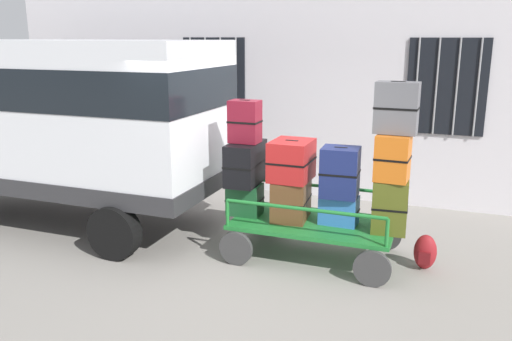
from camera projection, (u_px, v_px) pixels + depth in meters
The scene contains 16 objects.
ground_plane at pixel (253, 251), 7.00m from camera, with size 40.00×40.00×0.00m, color gray.
building_wall at pixel (313, 53), 9.02m from camera, with size 12.00×0.38×5.00m.
van at pixel (61, 113), 7.79m from camera, with size 4.84×2.12×2.72m.
luggage_cart at pixel (313, 228), 6.73m from camera, with size 2.11×1.21×0.48m.
cart_railing at pixel (314, 200), 6.64m from camera, with size 1.98×1.07×0.35m.
suitcase_left_bottom at pixel (245, 199), 6.94m from camera, with size 0.45×0.34×0.42m.
suitcase_left_middle at pixel (246, 163), 6.85m from camera, with size 0.41×0.72×0.55m.
suitcase_left_top at pixel (245, 121), 6.70m from camera, with size 0.39×0.27×0.55m.
suitcase_midleft_bottom at pixel (291, 199), 6.77m from camera, with size 0.48×0.63×0.52m.
suitcase_midleft_middle at pixel (292, 160), 6.63m from camera, with size 0.50×0.60×0.51m.
suitcase_center_bottom at pixel (339, 210), 6.59m from camera, with size 0.49×0.30×0.37m.
suitcase_center_middle at pixel (340, 172), 6.44m from camera, with size 0.48×0.42×0.62m.
suitcase_midright_bottom at pixel (390, 205), 6.33m from camera, with size 0.45×0.50×0.65m.
suitcase_midright_middle at pixel (393, 158), 6.13m from camera, with size 0.40×0.39×0.55m.
suitcase_midright_top at pixel (397, 108), 6.05m from camera, with size 0.50×0.30×0.60m.
backpack at pixel (425, 252), 6.42m from camera, with size 0.27×0.22×0.44m.
Camera 1 is at (2.33, -6.08, 2.77)m, focal length 37.02 mm.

